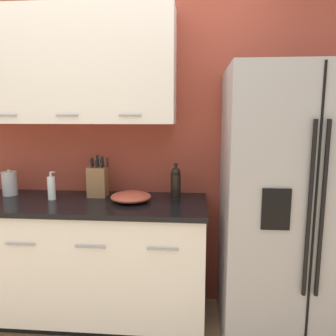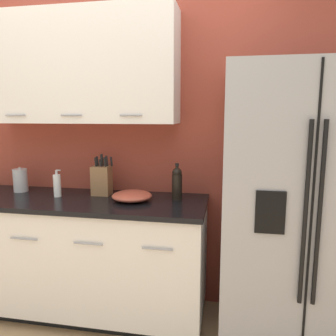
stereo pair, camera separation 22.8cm
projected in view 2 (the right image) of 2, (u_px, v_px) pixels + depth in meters
name	position (u px, v px, depth m)	size (l,w,h in m)	color
wall_back	(105.00, 128.00, 2.64)	(10.00, 0.39, 2.60)	#993D2D
counter_unit	(79.00, 255.00, 2.53)	(1.96, 0.64, 0.92)	black
refrigerator	(297.00, 211.00, 2.12)	(0.95, 0.76, 1.84)	#9E9EA0
knife_block	(102.00, 180.00, 2.54)	(0.15, 0.12, 0.32)	olive
wine_bottle	(177.00, 183.00, 2.39)	(0.08, 0.08, 0.27)	black
soap_dispenser	(57.00, 185.00, 2.49)	(0.06, 0.06, 0.21)	white
steel_canister	(20.00, 180.00, 2.65)	(0.11, 0.11, 0.20)	#B7B7BA
mixing_bowl	(132.00, 196.00, 2.38)	(0.29, 0.29, 0.07)	#B24C38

